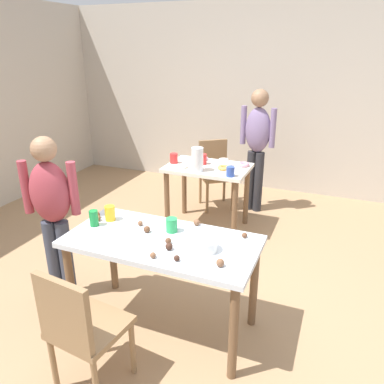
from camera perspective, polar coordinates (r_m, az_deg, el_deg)
The scene contains 35 objects.
ground_plane at distance 3.17m, azimuth -0.97°, elevation -18.28°, with size 6.40×6.40×0.00m, color #9E7A56.
wall_back at distance 5.57m, azimuth 12.30°, elevation 13.46°, with size 6.40×0.10×2.60m, color #BCB2A3.
dining_table_near at distance 2.72m, azimuth -4.57°, elevation -9.01°, with size 1.36×0.66×0.75m.
dining_table_far at distance 4.29m, azimuth 2.39°, elevation 2.21°, with size 0.92×0.62×0.75m.
chair_near_table at distance 2.41m, azimuth -16.58°, elevation -18.89°, with size 0.44×0.44×0.87m.
chair_far_table at distance 4.95m, azimuth 3.47°, elevation 3.41°, with size 0.56×0.56×0.87m.
person_girl_near at distance 3.16m, azimuth -20.40°, elevation -2.22°, with size 0.45×0.29×1.40m.
person_adult_far at distance 4.74m, azimuth 9.81°, elevation 7.72°, with size 0.46×0.25×1.54m.
mixing_bowl at distance 2.51m, azimuth 1.96°, elevation -8.01°, with size 0.17×0.17×0.08m, color white.
soda_can at distance 2.92m, azimuth -14.65°, elevation -3.86°, with size 0.07×0.07×0.12m, color #198438.
fork_near at distance 2.57m, azimuth 8.26°, elevation -8.41°, with size 0.17×0.02×0.01m, color silver.
cup_near_0 at distance 2.98m, azimuth -12.32°, elevation -3.15°, with size 0.08×0.08×0.12m, color yellow.
cup_near_1 at distance 2.74m, azimuth -3.10°, elevation -5.02°, with size 0.08×0.08×0.10m, color green.
cake_ball_0 at distance 2.52m, azimuth -3.51°, elevation -8.24°, with size 0.05×0.05×0.05m, color #3D2319.
cake_ball_1 at distance 2.41m, azimuth -2.32°, elevation -9.97°, with size 0.04×0.04×0.04m, color #3D2319.
cake_ball_2 at distance 2.84m, azimuth 0.72°, elevation -4.62°, with size 0.05×0.05×0.05m, color brown.
cake_ball_3 at distance 2.35m, azimuth 4.29°, elevation -10.64°, with size 0.05×0.05×0.05m, color brown.
cake_ball_4 at distance 3.00m, azimuth -14.10°, elevation -3.85°, with size 0.05×0.05×0.05m, color brown.
cake_ball_5 at distance 2.60m, azimuth -3.62°, elevation -7.39°, with size 0.04×0.04×0.04m, color brown.
cake_ball_6 at distance 2.76m, azimuth -6.85°, elevation -5.62°, with size 0.05×0.05×0.05m, color brown.
cake_ball_7 at distance 2.45m, azimuth -5.94°, elevation -9.50°, with size 0.04×0.04×0.04m, color brown.
cake_ball_8 at distance 2.70m, azimuth 7.97°, elevation -6.50°, with size 0.04×0.04×0.04m, color brown.
cake_ball_9 at distance 3.06m, azimuth -12.32°, elevation -3.16°, with size 0.05×0.05×0.05m, color #3D2319.
cake_ball_10 at distance 3.05m, azimuth -14.24°, elevation -3.39°, with size 0.05×0.05×0.05m, color brown.
cake_ball_11 at distance 2.87m, azimuth -7.85°, elevation -4.71°, with size 0.04×0.04×0.04m, color brown.
pitcher_far at distance 4.04m, azimuth 0.81°, elevation 4.96°, with size 0.13×0.13×0.26m, color white.
cup_far_0 at distance 4.35m, azimuth -2.77°, elevation 5.13°, with size 0.09×0.09×0.11m, color red.
cup_far_1 at distance 4.30m, azimuth 1.65°, elevation 4.99°, with size 0.09×0.09×0.12m, color red.
cup_far_2 at distance 3.91m, azimuth 5.84°, elevation 3.10°, with size 0.09×0.09×0.11m, color #3351B2.
donut_far_0 at distance 4.42m, azimuth 4.81°, elevation 4.82°, with size 0.12×0.12×0.04m, color white.
donut_far_1 at distance 4.27m, azimuth 5.39°, elevation 4.21°, with size 0.13×0.13×0.04m, color white.
donut_far_2 at distance 4.18m, azimuth -1.36°, elevation 3.89°, with size 0.10×0.10×0.03m, color white.
donut_far_3 at distance 4.48m, azimuth 1.75°, elevation 5.11°, with size 0.11×0.11×0.03m, color pink.
donut_far_4 at distance 4.13m, azimuth 4.90°, elevation 3.69°, with size 0.14×0.14×0.04m, color gold.
donut_far_5 at distance 4.28m, azimuth 7.82°, elevation 4.17°, with size 0.13×0.13×0.04m, color pink.
Camera 1 is at (0.97, -2.24, 2.02)m, focal length 35.21 mm.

